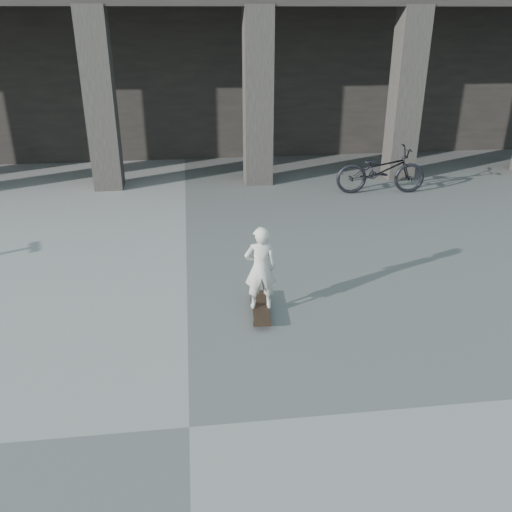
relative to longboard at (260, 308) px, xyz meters
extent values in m
plane|color=#50504D|center=(-1.02, -2.18, -0.08)|extent=(90.00, 90.00, 0.00)
cube|color=black|center=(-1.02, 11.82, 2.92)|extent=(28.00, 6.00, 6.00)
cube|color=#2A2723|center=(-2.80, 6.32, 1.92)|extent=(0.65, 0.65, 4.00)
cube|color=#2A2723|center=(0.77, 6.32, 1.92)|extent=(0.65, 0.65, 4.00)
cube|color=#2A2723|center=(4.34, 6.32, 1.92)|extent=(0.65, 0.65, 4.00)
cube|color=black|center=(0.00, 0.00, 0.01)|extent=(0.29, 0.99, 0.02)
cube|color=#B2B2B7|center=(0.02, 0.34, -0.03)|extent=(0.21, 0.06, 0.03)
cube|color=#B2B2B7|center=(-0.02, -0.34, -0.03)|extent=(0.21, 0.06, 0.03)
cylinder|color=black|center=(-0.08, 0.35, -0.04)|extent=(0.04, 0.07, 0.07)
cylinder|color=black|center=(0.12, 0.34, -0.04)|extent=(0.04, 0.07, 0.07)
cylinder|color=black|center=(-0.12, -0.34, -0.04)|extent=(0.04, 0.07, 0.07)
cylinder|color=black|center=(0.08, -0.35, -0.04)|extent=(0.04, 0.07, 0.07)
imported|color=beige|center=(0.00, 0.00, 0.62)|extent=(0.44, 0.30, 1.20)
imported|color=black|center=(3.46, 5.12, 0.46)|extent=(2.09, 0.86, 1.07)
camera|label=1|loc=(-0.87, -6.53, 3.79)|focal=38.00mm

